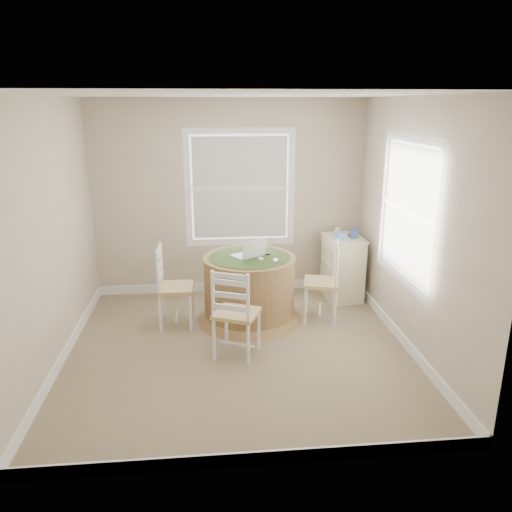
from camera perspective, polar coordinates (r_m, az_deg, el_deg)
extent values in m
cube|color=#856F54|center=(5.43, -2.00, -10.76)|extent=(3.60, 3.60, 0.02)
cube|color=white|center=(4.81, -2.33, 18.08)|extent=(3.60, 3.60, 0.02)
cube|color=beige|center=(6.72, -3.13, 6.53)|extent=(3.60, 0.02, 2.60)
cube|color=beige|center=(3.24, -0.13, -5.10)|extent=(3.60, 0.02, 2.60)
cube|color=beige|center=(5.18, -22.58, 2.06)|extent=(0.02, 3.60, 2.60)
cube|color=beige|center=(5.38, 17.51, 3.10)|extent=(0.02, 3.60, 2.60)
cube|color=white|center=(7.04, -2.96, -3.48)|extent=(3.60, 0.02, 0.12)
cube|color=white|center=(3.89, -0.15, -22.14)|extent=(3.60, 0.02, 0.12)
cube|color=white|center=(5.60, -20.94, -10.29)|extent=(0.02, 3.60, 0.12)
cube|color=white|center=(5.78, 16.23, -8.92)|extent=(0.02, 3.60, 0.12)
cylinder|color=olive|center=(6.00, -0.76, -3.39)|extent=(1.08, 1.08, 0.70)
cone|color=olive|center=(6.14, -0.74, -6.80)|extent=(1.28, 1.28, 0.08)
cylinder|color=olive|center=(5.89, -0.77, -0.28)|extent=(1.10, 1.10, 0.03)
cylinder|color=#375324|center=(5.88, -0.77, -0.13)|extent=(0.96, 0.96, 0.01)
cone|color=#375324|center=(5.90, -0.77, -0.65)|extent=(1.06, 1.06, 0.10)
cube|color=white|center=(5.94, -0.96, 0.08)|extent=(0.42, 0.38, 0.02)
cube|color=silver|center=(5.94, -0.96, 0.17)|extent=(0.31, 0.26, 0.00)
cube|color=black|center=(5.79, -0.09, 0.87)|extent=(0.33, 0.24, 0.22)
ellipsoid|color=white|center=(5.78, 0.53, -0.31)|extent=(0.07, 0.10, 0.03)
cube|color=#B7BABF|center=(5.76, 2.25, -0.49)|extent=(0.05, 0.09, 0.02)
cube|color=black|center=(5.97, 1.33, 0.18)|extent=(0.06, 0.05, 0.02)
cube|color=beige|center=(6.77, 9.84, -1.40)|extent=(0.46, 0.62, 0.82)
cube|color=beige|center=(6.65, 10.02, 2.06)|extent=(0.49, 0.65, 0.02)
cube|color=#C2C08F|center=(6.78, 7.75, -3.47)|extent=(0.03, 0.51, 0.18)
cube|color=#C2C08F|center=(6.70, 7.84, -1.45)|extent=(0.03, 0.51, 0.18)
cube|color=#C2C08F|center=(6.63, 7.92, 0.53)|extent=(0.03, 0.51, 0.18)
cube|color=#5B90D1|center=(6.47, 9.65, 2.21)|extent=(0.12, 0.12, 0.10)
cube|color=#DFA74E|center=(6.69, 10.56, 2.47)|extent=(0.15, 0.11, 0.06)
cube|color=#364DA3|center=(6.59, 11.24, 2.48)|extent=(0.08, 0.08, 0.12)
cylinder|color=beige|center=(6.77, 9.18, 2.86)|extent=(0.07, 0.07, 0.09)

